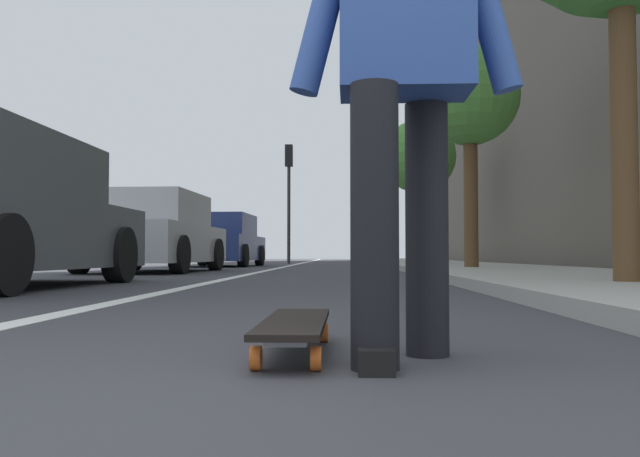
{
  "coord_description": "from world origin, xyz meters",
  "views": [
    {
      "loc": [
        -1.04,
        -0.34,
        0.33
      ],
      "look_at": [
        12.58,
        0.11,
        0.88
      ],
      "focal_mm": 36.61,
      "sensor_mm": 36.0,
      "label": 1
    }
  ],
  "objects_px": {
    "skateboard": "(295,326)",
    "pedestrian_distant": "(429,234)",
    "traffic_light": "(289,182)",
    "parked_car_mid": "(153,234)",
    "skater_person": "(404,57)",
    "street_tree_far": "(419,158)",
    "street_tree_mid": "(470,99)",
    "parked_car_far": "(221,242)"
  },
  "relations": [
    {
      "from": "skateboard",
      "to": "pedestrian_distant",
      "type": "distance_m",
      "value": 14.44
    },
    {
      "from": "traffic_light",
      "to": "parked_car_mid",
      "type": "bearing_deg",
      "value": 172.02
    },
    {
      "from": "parked_car_mid",
      "to": "pedestrian_distant",
      "type": "height_order",
      "value": "pedestrian_distant"
    },
    {
      "from": "skater_person",
      "to": "street_tree_far",
      "type": "distance_m",
      "value": 18.24
    },
    {
      "from": "street_tree_mid",
      "to": "street_tree_far",
      "type": "distance_m",
      "value": 7.9
    },
    {
      "from": "street_tree_far",
      "to": "pedestrian_distant",
      "type": "distance_m",
      "value": 4.33
    },
    {
      "from": "skateboard",
      "to": "street_tree_far",
      "type": "xyz_separation_m",
      "value": [
        17.8,
        -2.53,
        3.21
      ]
    },
    {
      "from": "parked_car_mid",
      "to": "traffic_light",
      "type": "height_order",
      "value": "traffic_light"
    },
    {
      "from": "parked_car_mid",
      "to": "skater_person",
      "type": "bearing_deg",
      "value": -159.85
    },
    {
      "from": "skater_person",
      "to": "parked_car_far",
      "type": "xyz_separation_m",
      "value": [
        16.35,
        3.6,
        -0.24
      ]
    },
    {
      "from": "parked_car_mid",
      "to": "traffic_light",
      "type": "bearing_deg",
      "value": -7.98
    },
    {
      "from": "parked_car_far",
      "to": "skateboard",
      "type": "bearing_deg",
      "value": -168.63
    },
    {
      "from": "parked_car_far",
      "to": "street_tree_mid",
      "type": "xyz_separation_m",
      "value": [
        -6.3,
        -5.79,
        2.51
      ]
    },
    {
      "from": "skater_person",
      "to": "parked_car_mid",
      "type": "bearing_deg",
      "value": 20.15
    },
    {
      "from": "pedestrian_distant",
      "to": "skater_person",
      "type": "bearing_deg",
      "value": 172.11
    },
    {
      "from": "skater_person",
      "to": "parked_car_far",
      "type": "relative_size",
      "value": 0.39
    },
    {
      "from": "skateboard",
      "to": "traffic_light",
      "type": "bearing_deg",
      "value": 4.7
    },
    {
      "from": "parked_car_mid",
      "to": "street_tree_far",
      "type": "relative_size",
      "value": 0.95
    },
    {
      "from": "street_tree_far",
      "to": "pedestrian_distant",
      "type": "bearing_deg",
      "value": 176.86
    },
    {
      "from": "skater_person",
      "to": "pedestrian_distant",
      "type": "xyz_separation_m",
      "value": [
        14.38,
        -1.99,
        -0.08
      ]
    },
    {
      "from": "traffic_light",
      "to": "street_tree_far",
      "type": "bearing_deg",
      "value": -132.33
    },
    {
      "from": "skateboard",
      "to": "parked_car_mid",
      "type": "relative_size",
      "value": 0.2
    },
    {
      "from": "parked_car_mid",
      "to": "pedestrian_distant",
      "type": "relative_size",
      "value": 2.84
    },
    {
      "from": "pedestrian_distant",
      "to": "parked_car_mid",
      "type": "bearing_deg",
      "value": 125.64
    },
    {
      "from": "parked_car_mid",
      "to": "traffic_light",
      "type": "distance_m",
      "value": 11.97
    },
    {
      "from": "street_tree_far",
      "to": "parked_car_mid",
      "type": "bearing_deg",
      "value": 142.28
    },
    {
      "from": "skater_person",
      "to": "parked_car_mid",
      "type": "height_order",
      "value": "skater_person"
    },
    {
      "from": "parked_car_far",
      "to": "street_tree_mid",
      "type": "distance_m",
      "value": 8.92
    },
    {
      "from": "traffic_light",
      "to": "street_tree_mid",
      "type": "height_order",
      "value": "traffic_light"
    },
    {
      "from": "pedestrian_distant",
      "to": "traffic_light",
      "type": "bearing_deg",
      "value": 28.8
    },
    {
      "from": "parked_car_mid",
      "to": "street_tree_mid",
      "type": "relative_size",
      "value": 1.01
    },
    {
      "from": "skateboard",
      "to": "parked_car_far",
      "type": "bearing_deg",
      "value": 11.37
    },
    {
      "from": "traffic_light",
      "to": "street_tree_mid",
      "type": "xyz_separation_m",
      "value": [
        -11.84,
        -4.32,
        0.18
      ]
    },
    {
      "from": "parked_car_far",
      "to": "street_tree_far",
      "type": "height_order",
      "value": "street_tree_far"
    },
    {
      "from": "skateboard",
      "to": "street_tree_far",
      "type": "relative_size",
      "value": 0.19
    },
    {
      "from": "parked_car_mid",
      "to": "traffic_light",
      "type": "relative_size",
      "value": 0.97
    },
    {
      "from": "skateboard",
      "to": "pedestrian_distant",
      "type": "height_order",
      "value": "pedestrian_distant"
    },
    {
      "from": "skater_person",
      "to": "parked_car_mid",
      "type": "distance_m",
      "value": 10.93
    },
    {
      "from": "parked_car_mid",
      "to": "street_tree_far",
      "type": "distance_m",
      "value": 10.07
    },
    {
      "from": "traffic_light",
      "to": "street_tree_mid",
      "type": "bearing_deg",
      "value": -159.94
    },
    {
      "from": "skateboard",
      "to": "parked_car_far",
      "type": "relative_size",
      "value": 0.2
    },
    {
      "from": "traffic_light",
      "to": "pedestrian_distant",
      "type": "height_order",
      "value": "traffic_light"
    }
  ]
}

